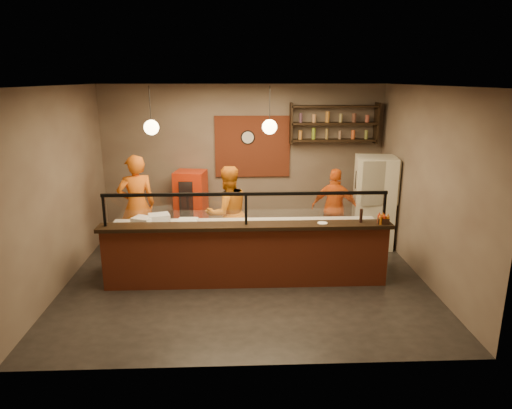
{
  "coord_description": "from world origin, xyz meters",
  "views": [
    {
      "loc": [
        -0.13,
        -7.23,
        3.31
      ],
      "look_at": [
        0.18,
        0.3,
        1.22
      ],
      "focal_mm": 32.0,
      "sensor_mm": 36.0,
      "label": 1
    }
  ],
  "objects_px": {
    "cook_right": "(335,208)",
    "pizza_dough": "(269,226)",
    "wall_clock": "(248,137)",
    "cook_mid": "(228,213)",
    "cook_left": "(137,205)",
    "pepper_mill": "(361,216)",
    "condiment_caddy": "(383,221)",
    "red_cooler": "(191,204)",
    "fridge": "(374,202)"
  },
  "relations": [
    {
      "from": "cook_right",
      "to": "pepper_mill",
      "type": "xyz_separation_m",
      "value": [
        0.05,
        -1.71,
        0.37
      ]
    },
    {
      "from": "wall_clock",
      "to": "cook_left",
      "type": "distance_m",
      "value": 2.73
    },
    {
      "from": "wall_clock",
      "to": "condiment_caddy",
      "type": "height_order",
      "value": "wall_clock"
    },
    {
      "from": "wall_clock",
      "to": "pizza_dough",
      "type": "distance_m",
      "value": 2.68
    },
    {
      "from": "wall_clock",
      "to": "cook_right",
      "type": "bearing_deg",
      "value": -31.01
    },
    {
      "from": "wall_clock",
      "to": "cook_left",
      "type": "relative_size",
      "value": 0.15
    },
    {
      "from": "cook_mid",
      "to": "pepper_mill",
      "type": "xyz_separation_m",
      "value": [
        2.18,
        -1.21,
        0.29
      ]
    },
    {
      "from": "pizza_dough",
      "to": "pepper_mill",
      "type": "bearing_deg",
      "value": -13.82
    },
    {
      "from": "cook_left",
      "to": "red_cooler",
      "type": "relative_size",
      "value": 1.35
    },
    {
      "from": "wall_clock",
      "to": "cook_right",
      "type": "relative_size",
      "value": 0.19
    },
    {
      "from": "cook_left",
      "to": "cook_mid",
      "type": "height_order",
      "value": "cook_left"
    },
    {
      "from": "fridge",
      "to": "red_cooler",
      "type": "distance_m",
      "value": 3.78
    },
    {
      "from": "cook_right",
      "to": "pizza_dough",
      "type": "xyz_separation_m",
      "value": [
        -1.41,
        -1.35,
        0.1
      ]
    },
    {
      "from": "cook_right",
      "to": "red_cooler",
      "type": "distance_m",
      "value": 3.01
    },
    {
      "from": "cook_mid",
      "to": "pizza_dough",
      "type": "height_order",
      "value": "cook_mid"
    },
    {
      "from": "wall_clock",
      "to": "cook_mid",
      "type": "relative_size",
      "value": 0.17
    },
    {
      "from": "fridge",
      "to": "pepper_mill",
      "type": "xyz_separation_m",
      "value": [
        -0.74,
        -1.76,
        0.26
      ]
    },
    {
      "from": "red_cooler",
      "to": "condiment_caddy",
      "type": "distance_m",
      "value": 4.17
    },
    {
      "from": "pizza_dough",
      "to": "condiment_caddy",
      "type": "relative_size",
      "value": 2.68
    },
    {
      "from": "cook_mid",
      "to": "pepper_mill",
      "type": "height_order",
      "value": "cook_mid"
    },
    {
      "from": "wall_clock",
      "to": "fridge",
      "type": "relative_size",
      "value": 0.16
    },
    {
      "from": "cook_right",
      "to": "fridge",
      "type": "relative_size",
      "value": 0.88
    },
    {
      "from": "red_cooler",
      "to": "wall_clock",
      "type": "bearing_deg",
      "value": 23.8
    },
    {
      "from": "fridge",
      "to": "red_cooler",
      "type": "xyz_separation_m",
      "value": [
        -3.71,
        0.67,
        -0.2
      ]
    },
    {
      "from": "cook_right",
      "to": "condiment_caddy",
      "type": "relative_size",
      "value": 9.21
    },
    {
      "from": "cook_mid",
      "to": "pizza_dough",
      "type": "relative_size",
      "value": 3.79
    },
    {
      "from": "pepper_mill",
      "to": "cook_mid",
      "type": "bearing_deg",
      "value": 150.92
    },
    {
      "from": "wall_clock",
      "to": "fridge",
      "type": "bearing_deg",
      "value": -21.42
    },
    {
      "from": "cook_right",
      "to": "wall_clock",
      "type": "bearing_deg",
      "value": -9.51
    },
    {
      "from": "cook_right",
      "to": "red_cooler",
      "type": "height_order",
      "value": "cook_right"
    },
    {
      "from": "wall_clock",
      "to": "pizza_dough",
      "type": "xyz_separation_m",
      "value": [
        0.3,
        -2.38,
        -1.19
      ]
    },
    {
      "from": "cook_left",
      "to": "pizza_dough",
      "type": "bearing_deg",
      "value": 133.35
    },
    {
      "from": "wall_clock",
      "to": "condiment_caddy",
      "type": "bearing_deg",
      "value": -53.29
    },
    {
      "from": "cook_left",
      "to": "cook_right",
      "type": "distance_m",
      "value": 3.87
    },
    {
      "from": "cook_mid",
      "to": "pepper_mill",
      "type": "relative_size",
      "value": 7.87
    },
    {
      "from": "condiment_caddy",
      "to": "pizza_dough",
      "type": "bearing_deg",
      "value": 166.39
    },
    {
      "from": "wall_clock",
      "to": "fridge",
      "type": "xyz_separation_m",
      "value": [
        2.5,
        -0.98,
        -1.18
      ]
    },
    {
      "from": "cook_right",
      "to": "condiment_caddy",
      "type": "distance_m",
      "value": 1.86
    },
    {
      "from": "cook_left",
      "to": "pepper_mill",
      "type": "relative_size",
      "value": 8.64
    },
    {
      "from": "condiment_caddy",
      "to": "cook_left",
      "type": "bearing_deg",
      "value": 159.79
    },
    {
      "from": "pizza_dough",
      "to": "pepper_mill",
      "type": "distance_m",
      "value": 1.52
    },
    {
      "from": "cook_left",
      "to": "condiment_caddy",
      "type": "bearing_deg",
      "value": 137.86
    },
    {
      "from": "fridge",
      "to": "pizza_dough",
      "type": "xyz_separation_m",
      "value": [
        -2.2,
        -1.4,
        -0.01
      ]
    },
    {
      "from": "cook_left",
      "to": "cook_mid",
      "type": "bearing_deg",
      "value": 148.98
    },
    {
      "from": "cook_right",
      "to": "condiment_caddy",
      "type": "xyz_separation_m",
      "value": [
        0.39,
        -1.79,
        0.3
      ]
    },
    {
      "from": "wall_clock",
      "to": "cook_right",
      "type": "height_order",
      "value": "wall_clock"
    },
    {
      "from": "cook_left",
      "to": "pizza_dough",
      "type": "xyz_separation_m",
      "value": [
        2.45,
        -1.13,
        -0.07
      ]
    },
    {
      "from": "fridge",
      "to": "pepper_mill",
      "type": "bearing_deg",
      "value": -104.13
    },
    {
      "from": "pizza_dough",
      "to": "condiment_caddy",
      "type": "bearing_deg",
      "value": -13.61
    },
    {
      "from": "wall_clock",
      "to": "cook_mid",
      "type": "height_order",
      "value": "wall_clock"
    }
  ]
}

